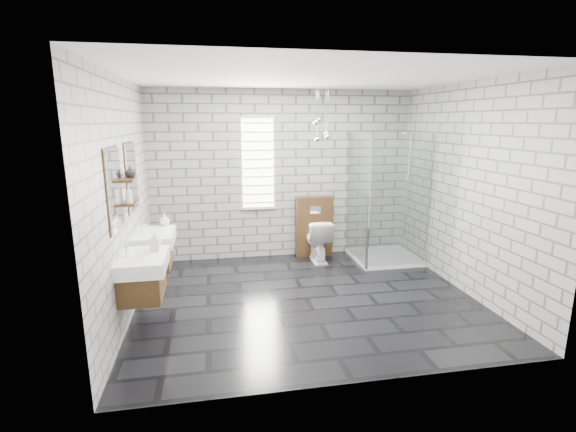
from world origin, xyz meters
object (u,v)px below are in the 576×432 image
object	(u,v)px
vanity_right	(151,240)
shower_enclosure	(382,231)
cistern_panel	(314,226)
vanity_left	(139,264)
toilet	(317,240)

from	to	relation	value
vanity_right	shower_enclosure	size ratio (longest dim) A/B	0.77
vanity_right	cistern_panel	xyz separation A→B (m)	(2.42, 1.27, -0.26)
vanity_left	shower_enclosure	world-z (taller)	shower_enclosure
toilet	cistern_panel	bearing A→B (deg)	-89.22
cistern_panel	shower_enclosure	distance (m)	1.12
vanity_left	toilet	size ratio (longest dim) A/B	2.32
vanity_right	cistern_panel	distance (m)	2.74
vanity_left	shower_enclosure	xyz separation A→B (m)	(3.41, 1.69, -0.25)
vanity_right	toilet	xyz separation A→B (m)	(2.42, 1.02, -0.42)
shower_enclosure	toilet	bearing A→B (deg)	164.92
cistern_panel	shower_enclosure	xyz separation A→B (m)	(0.99, -0.52, 0.00)
vanity_left	shower_enclosure	distance (m)	3.81
shower_enclosure	toilet	size ratio (longest dim) A/B	3.00
vanity_left	toilet	world-z (taller)	vanity_left
vanity_right	toilet	world-z (taller)	vanity_right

